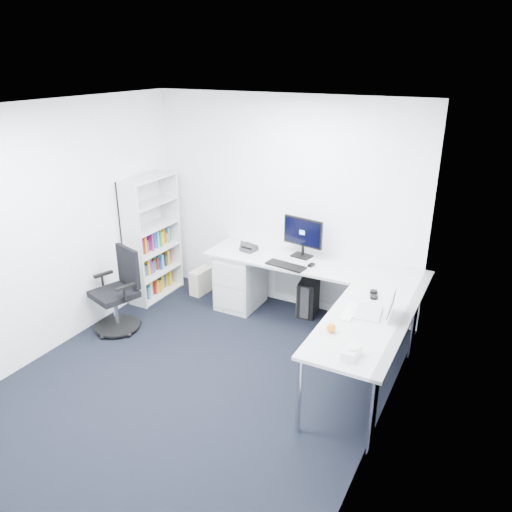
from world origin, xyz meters
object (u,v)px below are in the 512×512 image
at_px(monitor, 302,237).
at_px(laptop, 369,302).
at_px(l_desk, 300,304).
at_px(bookshelf, 152,238).
at_px(task_chair, 114,292).

height_order(monitor, laptop, monitor).
relative_size(l_desk, monitor, 5.03).
bearing_deg(bookshelf, task_chair, -79.66).
xyz_separation_m(monitor, laptop, (1.13, -1.05, -0.13)).
bearing_deg(l_desk, bookshelf, 178.68).
bearing_deg(task_chair, l_desk, 43.05).
bearing_deg(task_chair, bookshelf, 118.21).
bearing_deg(monitor, laptop, -32.96).
distance_m(task_chair, laptop, 2.99).
height_order(l_desk, bookshelf, bookshelf).
xyz_separation_m(l_desk, laptop, (0.95, -0.58, 0.52)).
height_order(task_chair, laptop, laptop).
relative_size(bookshelf, laptop, 4.69).
height_order(task_chair, monitor, monitor).
bearing_deg(bookshelf, laptop, -11.41).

